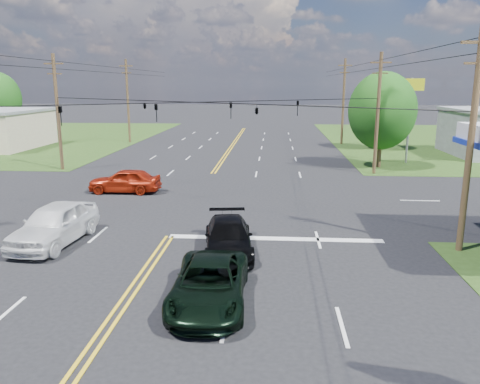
# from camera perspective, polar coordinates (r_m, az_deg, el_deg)

# --- Properties ---
(ground) EXTENTS (280.00, 280.00, 0.00)m
(ground) POSITION_cam_1_polar(r_m,az_deg,el_deg) (30.17, -5.26, -0.62)
(ground) COLOR black
(ground) RESTS_ON ground
(stop_bar) EXTENTS (10.00, 0.50, 0.02)m
(stop_bar) POSITION_cam_1_polar(r_m,az_deg,el_deg) (22.09, 4.28, -5.73)
(stop_bar) COLOR silver
(stop_bar) RESTS_ON ground
(pole_se) EXTENTS (1.60, 0.28, 9.50)m
(pole_se) POSITION_cam_1_polar(r_m,az_deg,el_deg) (21.62, 26.35, 5.91)
(pole_se) COLOR #493A1F
(pole_se) RESTS_ON ground
(pole_nw) EXTENTS (1.60, 0.28, 9.50)m
(pole_nw) POSITION_cam_1_polar(r_m,az_deg,el_deg) (41.98, -21.34, 9.19)
(pole_nw) COLOR #493A1F
(pole_nw) RESTS_ON ground
(pole_ne) EXTENTS (1.60, 0.28, 9.50)m
(pole_ne) POSITION_cam_1_polar(r_m,az_deg,el_deg) (38.84, 16.44, 9.30)
(pole_ne) COLOR #493A1F
(pole_ne) RESTS_ON ground
(pole_left_far) EXTENTS (1.60, 0.28, 10.00)m
(pole_left_far) POSITION_cam_1_polar(r_m,az_deg,el_deg) (59.69, -13.52, 10.84)
(pole_left_far) COLOR #493A1F
(pole_left_far) RESTS_ON ground
(pole_right_far) EXTENTS (1.60, 0.28, 10.00)m
(pole_right_far) POSITION_cam_1_polar(r_m,az_deg,el_deg) (57.53, 12.49, 10.82)
(pole_right_far) COLOR #493A1F
(pole_right_far) RESTS_ON ground
(span_wire_signals) EXTENTS (26.00, 18.00, 1.13)m
(span_wire_signals) POSITION_cam_1_polar(r_m,az_deg,el_deg) (29.35, -5.51, 10.84)
(span_wire_signals) COLOR black
(span_wire_signals) RESTS_ON ground
(power_lines) EXTENTS (26.04, 100.00, 0.64)m
(power_lines) POSITION_cam_1_polar(r_m,az_deg,el_deg) (27.40, -6.35, 16.11)
(power_lines) COLOR black
(power_lines) RESTS_ON ground
(tree_right_a) EXTENTS (5.70, 5.70, 8.18)m
(tree_right_a) POSITION_cam_1_polar(r_m,az_deg,el_deg) (41.98, 16.94, 9.45)
(tree_right_a) COLOR #493A1F
(tree_right_a) RESTS_ON ground
(tree_right_b) EXTENTS (4.94, 4.94, 7.09)m
(tree_right_b) POSITION_cam_1_polar(r_m,az_deg,el_deg) (54.26, 16.75, 9.46)
(tree_right_b) COLOR #493A1F
(tree_right_b) RESTS_ON ground
(pickup_dkgreen) EXTENTS (2.49, 5.20, 1.43)m
(pickup_dkgreen) POSITION_cam_1_polar(r_m,az_deg,el_deg) (15.62, -3.75, -11.10)
(pickup_dkgreen) COLOR black
(pickup_dkgreen) RESTS_ON ground
(suv_black) EXTENTS (2.58, 5.10, 1.42)m
(suv_black) POSITION_cam_1_polar(r_m,az_deg,el_deg) (20.08, -1.42, -5.50)
(suv_black) COLOR black
(suv_black) RESTS_ON ground
(pickup_white) EXTENTS (2.64, 5.57, 1.84)m
(pickup_white) POSITION_cam_1_polar(r_m,az_deg,el_deg) (22.80, -21.68, -3.62)
(pickup_white) COLOR silver
(pickup_white) RESTS_ON ground
(sedan_red) EXTENTS (4.72, 1.90, 1.61)m
(sedan_red) POSITION_cam_1_polar(r_m,az_deg,el_deg) (32.13, -13.87, 1.37)
(sedan_red) COLOR #991E0B
(sedan_red) RESTS_ON ground
(polesign_ne) EXTENTS (2.10, 0.72, 7.64)m
(polesign_ne) POSITION_cam_1_polar(r_m,az_deg,el_deg) (45.13, 20.10, 10.74)
(polesign_ne) COLOR #A5A5AA
(polesign_ne) RESTS_ON ground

